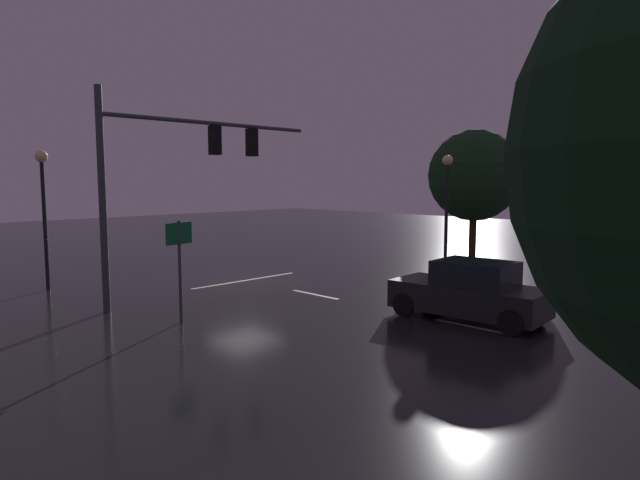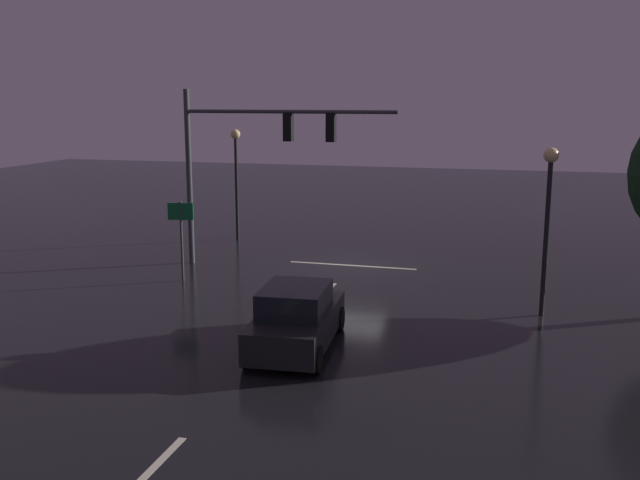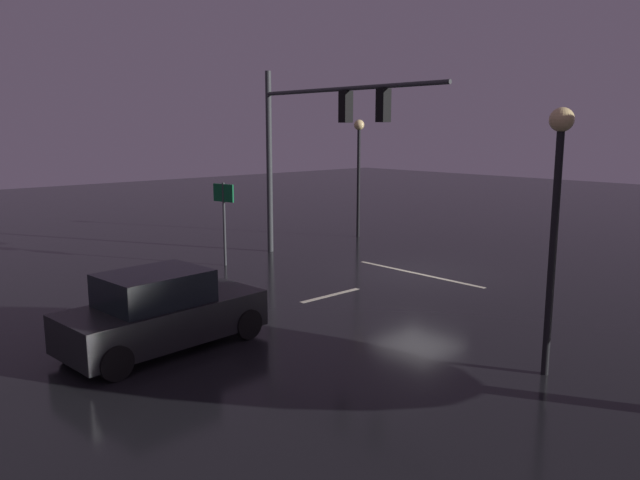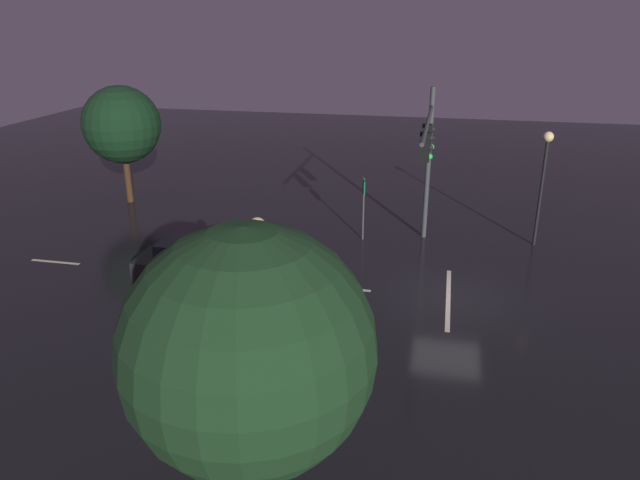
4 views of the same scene
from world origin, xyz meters
The scene contains 10 objects.
ground_plane centered at (0.00, 0.00, 0.00)m, with size 80.00×80.00×0.00m, color black.
traffic_signal_assembly centered at (3.60, 1.27, 4.61)m, with size 8.18×0.47×6.73m.
lane_dash_far centered at (0.00, 4.00, 0.00)m, with size 2.20×0.16×0.01m, color beige.
lane_dash_mid centered at (0.00, 10.00, 0.00)m, with size 2.20×0.16×0.01m, color beige.
stop_bar centered at (0.00, 0.09, 0.00)m, with size 5.00×0.16×0.01m, color beige.
car_approaching centered at (-0.65, 9.58, 0.80)m, with size 2.17×4.47×1.70m.
street_lamp_left_kerb centered at (-6.89, 4.89, 3.51)m, with size 0.44×0.44×5.01m.
street_lamp_right_kerb centered at (6.20, -3.55, 3.52)m, with size 0.44×0.44×5.03m.
route_sign centered at (5.29, 3.98, 2.06)m, with size 0.89×0.23×2.86m.
tree_left_near centered at (-11.37, 3.64, 4.19)m, with size 4.48×4.48×6.44m.
Camera 1 is at (13.40, 17.44, 3.97)m, focal length 31.14 mm.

